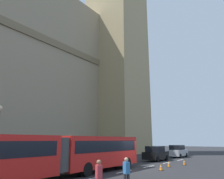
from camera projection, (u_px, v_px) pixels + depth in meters
name	position (u px, v px, depth m)	size (l,w,h in m)	color
ground_plane	(138.00, 169.00, 20.10)	(160.00, 160.00, 0.00)	#262628
lane_centre_marking	(124.00, 172.00, 18.31)	(29.80, 0.16, 0.01)	silver
articulated_bus	(54.00, 153.00, 15.21)	(18.72, 2.54, 2.90)	red
sedan_lead	(156.00, 153.00, 28.19)	(4.40, 1.86, 1.85)	black
sedan_trailing	(178.00, 151.00, 34.08)	(4.40, 1.86, 1.85)	#B7B7BC
traffic_cone_west	(161.00, 167.00, 19.15)	(0.36, 0.36, 0.58)	black
traffic_cone_middle	(169.00, 164.00, 21.70)	(0.36, 0.36, 0.58)	black
traffic_cone_east	(184.00, 162.00, 23.31)	(0.36, 0.36, 0.58)	black
pedestrian_near_cones	(99.00, 177.00, 10.15)	(0.42, 0.47, 1.69)	#333333
pedestrian_by_kerb	(126.00, 173.00, 11.59)	(0.42, 0.47, 1.69)	#333333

